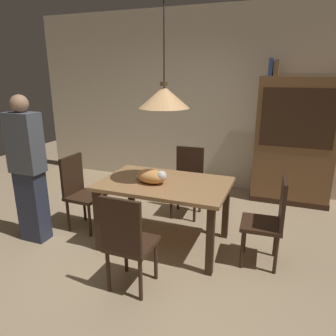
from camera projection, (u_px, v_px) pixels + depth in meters
name	position (u px, v px, depth m)	size (l,w,h in m)	color
ground	(143.00, 263.00, 3.27)	(10.00, 10.00, 0.00)	tan
back_wall	(209.00, 101.00, 5.21)	(6.40, 0.10, 2.90)	beige
dining_table	(164.00, 191.00, 3.47)	(1.40, 0.90, 0.75)	#A87A4C
chair_left_side	(80.00, 189.00, 3.90)	(0.41, 0.41, 0.93)	#382316
chair_near_front	(127.00, 240.00, 2.73)	(0.41, 0.41, 0.93)	#382316
chair_far_back	(188.00, 178.00, 4.30)	(0.42, 0.42, 0.93)	#382316
chair_right_side	(270.00, 218.00, 3.13)	(0.42, 0.42, 0.93)	#382316
cat_sleeping	(152.00, 176.00, 3.39)	(0.39, 0.25, 0.16)	#E59951
pendant_lamp	(164.00, 97.00, 3.17)	(0.52, 0.52, 1.30)	#E0A86B
hutch_bookcase	(294.00, 144.00, 4.61)	(1.12, 0.45, 1.85)	brown
book_blue_wide	(271.00, 67.00, 4.44)	(0.06, 0.24, 0.24)	#384C93
book_brown_thick	(277.00, 68.00, 4.42)	(0.06, 0.24, 0.22)	brown
person_standing	(28.00, 170.00, 3.52)	(0.36, 0.22, 1.68)	#2D3347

